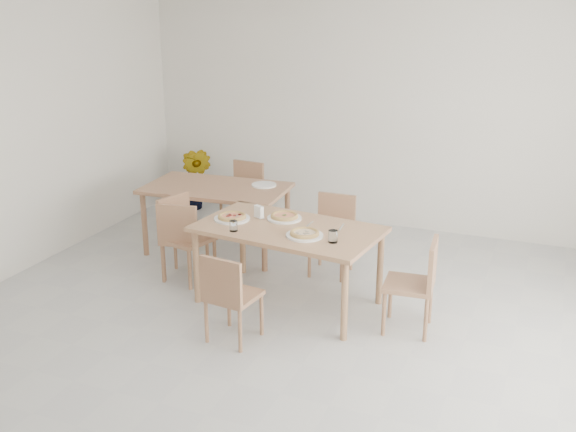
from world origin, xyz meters
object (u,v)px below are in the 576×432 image
at_px(main_table, 288,235).
at_px(chair_south, 228,293).
at_px(tumbler_b, 233,226).
at_px(chair_back_s, 182,235).
at_px(chair_back_n, 244,191).
at_px(napkin_holder, 259,213).
at_px(second_table, 216,193).
at_px(plate_margherita, 284,218).
at_px(chair_west, 182,232).
at_px(pizza_pepperoni, 232,216).
at_px(plate_empty, 264,185).
at_px(potted_plant, 194,178).
at_px(plate_mushroom, 305,235).
at_px(chair_north, 333,228).
at_px(pizza_mushroom, 305,233).
at_px(pizza_margherita, 284,216).
at_px(chair_east, 419,279).
at_px(plate_pepperoni, 232,219).
at_px(tumbler_a, 333,236).

bearing_deg(main_table, chair_south, -93.81).
distance_m(main_table, tumbler_b, 0.51).
height_order(chair_back_s, chair_back_n, chair_back_n).
bearing_deg(napkin_holder, second_table, 166.66).
bearing_deg(plate_margherita, chair_west, -177.16).
bearing_deg(pizza_pepperoni, plate_empty, 99.52).
relative_size(plate_margherita, chair_back_s, 0.39).
relative_size(chair_south, potted_plant, 0.93).
height_order(chair_west, plate_mushroom, chair_west).
xyz_separation_m(chair_back_s, chair_back_n, (-0.08, 1.60, 0.00)).
distance_m(main_table, pizza_pepperoni, 0.58).
distance_m(chair_south, potted_plant, 3.68).
relative_size(napkin_holder, second_table, 0.08).
height_order(chair_south, plate_mushroom, chair_south).
xyz_separation_m(chair_north, plate_mushroom, (0.08, -1.05, 0.29)).
height_order(pizza_mushroom, second_table, pizza_mushroom).
distance_m(pizza_mushroom, napkin_holder, 0.64).
height_order(main_table, plate_margherita, plate_margherita).
relative_size(plate_empty, potted_plant, 0.32).
height_order(chair_north, napkin_holder, napkin_holder).
height_order(plate_margherita, napkin_holder, napkin_holder).
bearing_deg(potted_plant, plate_empty, -34.52).
height_order(pizza_margherita, tumbler_b, tumbler_b).
bearing_deg(chair_back_s, chair_east, 165.02).
bearing_deg(main_table, tumbler_b, -139.34).
bearing_deg(pizza_mushroom, chair_north, 94.47).
bearing_deg(napkin_holder, main_table, 9.56).
height_order(chair_east, chair_back_n, chair_back_n).
relative_size(plate_pepperoni, pizza_margherita, 1.04).
distance_m(plate_mushroom, second_table, 1.82).
height_order(plate_mushroom, napkin_holder, napkin_holder).
xyz_separation_m(chair_east, plate_margherita, (-1.34, 0.28, 0.28)).
height_order(main_table, chair_east, chair_east).
bearing_deg(pizza_margherita, chair_north, 69.04).
height_order(main_table, chair_back_n, chair_back_n).
height_order(main_table, potted_plant, potted_plant).
bearing_deg(plate_empty, chair_back_n, 133.43).
height_order(main_table, tumbler_a, tumbler_a).
distance_m(tumbler_a, chair_back_n, 2.61).
height_order(chair_north, plate_margherita, chair_north).
distance_m(chair_west, tumbler_b, 0.95).
relative_size(chair_west, plate_margherita, 2.63).
bearing_deg(pizza_margherita, plate_pepperoni, -156.03).
bearing_deg(main_table, potted_plant, 142.42).
bearing_deg(plate_pepperoni, tumbler_a, -11.14).
bearing_deg(tumbler_b, chair_back_s, 154.72).
xyz_separation_m(chair_north, plate_empty, (-0.90, 0.28, 0.29)).
bearing_deg(pizza_pepperoni, plate_margherita, 23.97).
height_order(pizza_pepperoni, napkin_holder, napkin_holder).
bearing_deg(pizza_pepperoni, plate_pepperoni, 90.00).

